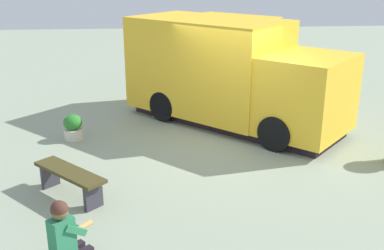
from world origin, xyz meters
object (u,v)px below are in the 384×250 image
object	(u,v)px
planter_flowering_near	(73,127)
food_truck	(229,75)
person_customer	(64,237)
plaza_bench	(70,177)

from	to	relation	value
planter_flowering_near	food_truck	bearing A→B (deg)	-165.89
person_customer	plaza_bench	world-z (taller)	person_customer
planter_flowering_near	plaza_bench	xyz separation A→B (m)	(-0.39, 2.82, 0.08)
plaza_bench	person_customer	bearing A→B (deg)	97.06
food_truck	planter_flowering_near	size ratio (longest dim) A/B	9.16
plaza_bench	food_truck	bearing A→B (deg)	-131.65
person_customer	planter_flowering_near	size ratio (longest dim) A/B	1.57
food_truck	person_customer	world-z (taller)	food_truck
food_truck	plaza_bench	size ratio (longest dim) A/B	3.94
food_truck	plaza_bench	bearing A→B (deg)	48.35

